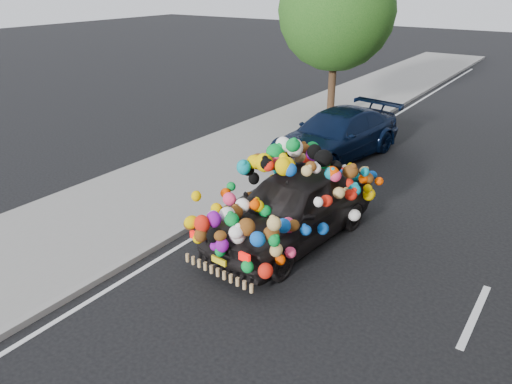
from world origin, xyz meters
TOP-DOWN VIEW (x-y plane):
  - ground at (0.00, 0.00)m, footprint 100.00×100.00m
  - sidewalk at (-4.30, 0.00)m, footprint 4.00×60.00m
  - kerb at (-2.35, 0.00)m, footprint 0.15×60.00m
  - lane_markings at (3.60, 0.00)m, footprint 6.00×50.00m
  - tree_near_sidewalk at (-3.80, 9.50)m, footprint 4.20×4.20m
  - plush_art_car at (-0.26, 0.58)m, footprint 2.55×4.77m
  - navy_sedan at (-1.80, 5.82)m, footprint 2.83×5.23m

SIDE VIEW (x-z plane):
  - ground at x=0.00m, z-range 0.00..0.00m
  - lane_markings at x=3.60m, z-range 0.00..0.01m
  - sidewalk at x=-4.30m, z-range 0.00..0.12m
  - kerb at x=-2.35m, z-range 0.00..0.13m
  - navy_sedan at x=-1.80m, z-range 0.00..1.44m
  - plush_art_car at x=-0.26m, z-range 0.03..2.17m
  - tree_near_sidewalk at x=-3.80m, z-range 0.96..7.09m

